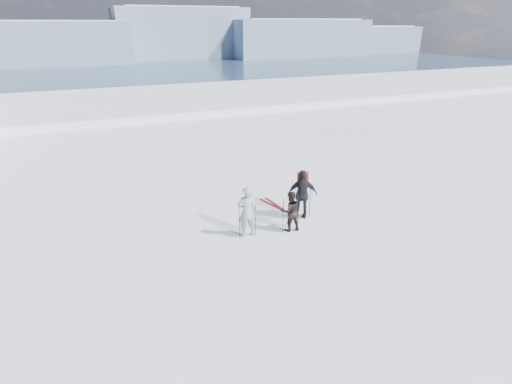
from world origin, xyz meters
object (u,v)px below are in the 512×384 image
skier_pack (302,195)px  skis_loose (275,205)px  skier_grey (247,212)px  skier_dark (290,211)px

skier_pack → skis_loose: skier_pack is taller
skier_grey → skier_dark: size_ratio=1.24×
skier_dark → skier_pack: size_ratio=0.78×
skier_grey → skier_dark: bearing=178.9°
skier_grey → skier_pack: bearing=-162.2°
skier_grey → skis_loose: bearing=-130.0°
skis_loose → skier_pack: bearing=-70.8°
skier_dark → skier_pack: bearing=-135.6°
skier_pack → skis_loose: size_ratio=1.13×
skier_pack → skier_grey: bearing=36.7°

